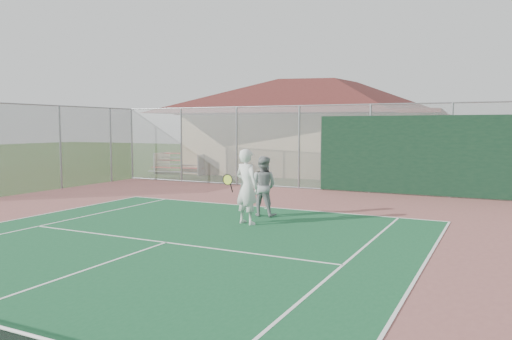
{
  "coord_description": "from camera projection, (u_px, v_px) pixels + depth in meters",
  "views": [
    {
      "loc": [
        6.77,
        -2.59,
        2.63
      ],
      "look_at": [
        0.61,
        9.73,
        1.43
      ],
      "focal_mm": 35.0,
      "sensor_mm": 36.0,
      "label": 1
    }
  ],
  "objects": [
    {
      "name": "back_fence",
      "position": [
        372.0,
        151.0,
        19.6
      ],
      "size": [
        20.08,
        0.11,
        3.53
      ],
      "color": "gray",
      "rests_on": "ground"
    },
    {
      "name": "side_fence_left",
      "position": [
        60.0,
        147.0,
        21.0
      ],
      "size": [
        0.08,
        9.0,
        3.5
      ],
      "color": "gray",
      "rests_on": "ground"
    },
    {
      "name": "clubhouse",
      "position": [
        318.0,
        117.0,
        29.01
      ],
      "size": [
        15.19,
        10.69,
        6.28
      ],
      "rotation": [
        0.0,
        0.0,
        0.07
      ],
      "color": "tan",
      "rests_on": "ground"
    },
    {
      "name": "bleachers",
      "position": [
        182.0,
        163.0,
        27.94
      ],
      "size": [
        3.26,
        2.15,
        1.14
      ],
      "rotation": [
        0.0,
        0.0,
        0.15
      ],
      "color": "#AC3127",
      "rests_on": "ground"
    },
    {
      "name": "player_white_front",
      "position": [
        246.0,
        187.0,
        13.32
      ],
      "size": [
        1.0,
        0.68,
        2.02
      ],
      "rotation": [
        0.0,
        0.0,
        2.85
      ],
      "color": "silver",
      "rests_on": "ground"
    },
    {
      "name": "player_grey_back",
      "position": [
        263.0,
        187.0,
        14.58
      ],
      "size": [
        0.89,
        0.72,
        1.75
      ],
      "rotation": [
        0.0,
        0.0,
        3.21
      ],
      "color": "#959799",
      "rests_on": "ground"
    }
  ]
}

